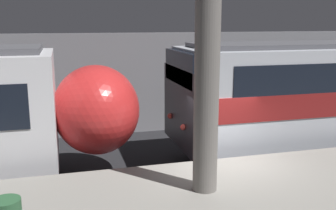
% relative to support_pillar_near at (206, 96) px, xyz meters
% --- Properties ---
extents(ground_plane, '(120.00, 120.00, 0.00)m').
position_rel_support_pillar_near_xyz_m(ground_plane, '(1.08, 1.65, -3.04)').
color(ground_plane, black).
extents(station_rear_barrier, '(50.00, 0.15, 4.03)m').
position_rel_support_pillar_near_xyz_m(station_rear_barrier, '(1.08, 8.30, -1.02)').
color(station_rear_barrier, gray).
rests_on(station_rear_barrier, ground).
extents(support_pillar_near, '(0.50, 0.50, 3.96)m').
position_rel_support_pillar_near_xyz_m(support_pillar_near, '(0.00, 0.00, 0.00)').
color(support_pillar_near, slate).
rests_on(support_pillar_near, platform).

